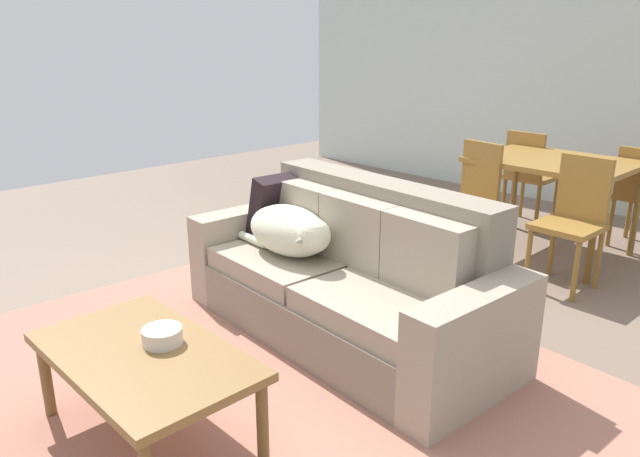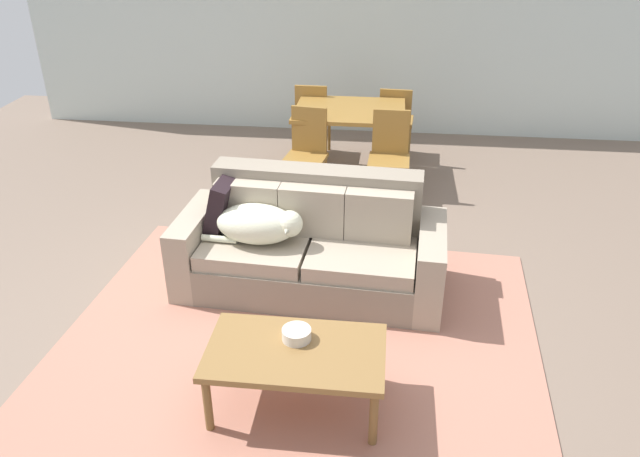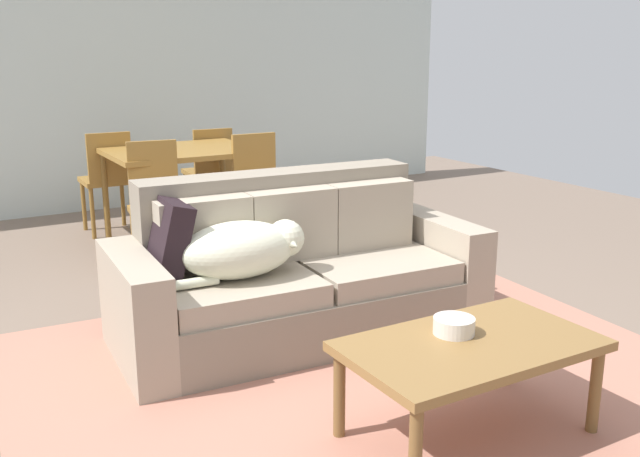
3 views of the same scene
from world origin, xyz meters
The scene contains 13 objects.
ground_plane centered at (0.00, 0.00, 0.00)m, with size 10.00×10.00×0.00m, color #796556.
back_partition centered at (0.00, 4.00, 1.35)m, with size 8.00×0.12×2.70m, color silver.
area_rug centered at (0.13, -0.57, 0.01)m, with size 3.28×2.96×0.01m, color #AE725E.
couch centered at (0.13, 0.23, 0.34)m, with size 2.07×0.97×0.89m.
dog_on_left_cushion centered at (-0.24, 0.10, 0.58)m, with size 0.77×0.40×0.29m.
throw_pillow_by_left_arm centered at (-0.58, 0.31, 0.62)m, with size 0.12×0.43×0.43m, color black.
coffee_table centered at (0.21, -1.12, 0.38)m, with size 1.04×0.61×0.43m.
bowl_on_coffee_table centered at (0.20, -1.02, 0.46)m, with size 0.17×0.17×0.07m, color silver.
dining_table centered at (0.26, 2.42, 0.69)m, with size 1.15×0.92×0.77m.
dining_chair_near_left centered at (-0.13, 1.87, 0.50)m, with size 0.45×0.45×0.91m.
dining_chair_near_right centered at (0.70, 1.86, 0.51)m, with size 0.41×0.41×0.91m.
dining_chair_far_left centered at (-0.21, 2.95, 0.50)m, with size 0.41×0.41×0.88m.
dining_chair_far_right centered at (0.75, 3.02, 0.48)m, with size 0.42×0.42×0.85m.
Camera 2 is at (0.67, -3.89, 2.73)m, focal length 34.69 mm.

